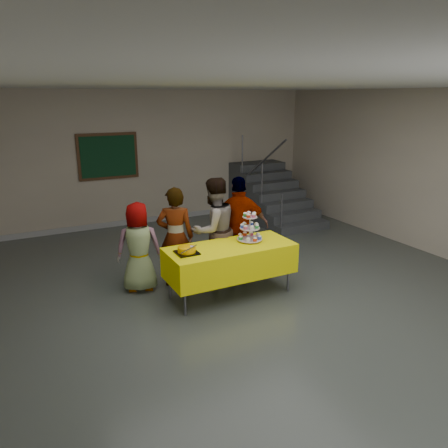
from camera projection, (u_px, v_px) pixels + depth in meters
The scene contains 10 objects.
room_shell at pixel (268, 156), 5.50m from camera, with size 10.00×10.04×3.02m.
bake_table at pixel (230, 260), 6.38m from camera, with size 1.88×0.78×0.77m.
cupcake_stand at pixel (250, 229), 6.50m from camera, with size 0.38×0.38×0.44m.
bear_cake at pixel (187, 249), 6.01m from camera, with size 0.32×0.36×0.12m.
schoolchild_a at pixel (139, 247), 6.52m from camera, with size 0.67×0.44×1.37m, color slate.
schoolchild_b at pixel (175, 237), 6.69m from camera, with size 0.57×0.37×1.56m, color slate.
schoolchild_c at pixel (214, 230), 6.88m from camera, with size 0.81×0.63×1.66m, color slate.
schoolchild_d at pixel (239, 227), 7.08m from camera, with size 0.96×0.40×1.64m, color slate.
staircase at pixel (269, 197), 10.65m from camera, with size 1.30×2.40×2.04m.
noticeboard at pixel (108, 156), 9.47m from camera, with size 1.30×0.05×1.00m.
Camera 1 is at (-3.01, -4.64, 2.86)m, focal length 35.00 mm.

